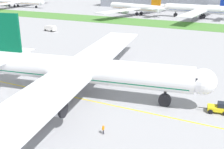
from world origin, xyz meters
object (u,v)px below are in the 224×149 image
ground_crew_wingwalker_port (4,109)px  service_truck_fuel_bowser (50,28)px  airliner_foreground (81,70)px  ground_crew_marshaller_front (103,128)px  pushback_tug (218,108)px  parked_airliner_far_left (18,2)px  parked_airliner_far_centre (137,7)px  parked_airliner_far_right (199,9)px

ground_crew_wingwalker_port → service_truck_fuel_bowser: size_ratio=0.27×
airliner_foreground → ground_crew_marshaller_front: size_ratio=50.40×
pushback_tug → service_truck_fuel_bowser: size_ratio=0.93×
airliner_foreground → parked_airliner_far_left: (-141.02, 130.87, -1.62)m
service_truck_fuel_bowser → parked_airliner_far_left: size_ratio=0.07×
ground_crew_wingwalker_port → parked_airliner_far_left: size_ratio=0.02×
parked_airliner_far_left → ground_crew_wingwalker_port: bearing=-47.5°
pushback_tug → parked_airliner_far_left: 210.77m
service_truck_fuel_bowser → parked_airliner_far_centre: size_ratio=0.08×
ground_crew_marshaller_front → service_truck_fuel_bowser: size_ratio=0.28×
ground_crew_wingwalker_port → parked_airliner_far_right: size_ratio=0.02×
ground_crew_wingwalker_port → parked_airliner_far_left: parked_airliner_far_left is taller
parked_airliner_far_right → ground_crew_marshaller_front: bearing=-86.8°
airliner_foreground → parked_airliner_far_right: (3.48, 129.52, -0.32)m
ground_crew_marshaller_front → parked_airliner_far_right: bearing=93.2°
ground_crew_marshaller_front → service_truck_fuel_bowser: (-63.75, 69.06, 0.43)m
ground_crew_wingwalker_port → ground_crew_marshaller_front: bearing=4.6°
service_truck_fuel_bowser → parked_airliner_far_centre: (16.07, 70.47, 3.41)m
parked_airliner_far_centre → parked_airliner_far_left: bearing=178.3°
parked_airliner_far_left → ground_crew_marshaller_front: bearing=-43.1°
ground_crew_wingwalker_port → parked_airliner_far_right: (12.24, 142.99, 4.51)m
airliner_foreground → parked_airliner_far_centre: size_ratio=1.21×
service_truck_fuel_bowser → parked_airliner_far_left: (-88.67, 73.65, 2.73)m
ground_crew_marshaller_front → parked_airliner_far_right: size_ratio=0.02×
parked_airliner_far_left → parked_airliner_far_centre: 104.79m
ground_crew_wingwalker_port → pushback_tug: bearing=26.3°
ground_crew_wingwalker_port → parked_airliner_far_centre: (-27.53, 141.17, 3.89)m
parked_airliner_far_left → parked_airliner_far_centre: (104.74, -3.17, 0.68)m
parked_airliner_far_right → pushback_tug: bearing=-79.1°
airliner_foreground → parked_airliner_far_right: bearing=88.5°
ground_crew_wingwalker_port → service_truck_fuel_bowser: service_truck_fuel_bowser is taller
parked_airliner_far_left → parked_airliner_far_right: 144.52m
airliner_foreground → ground_crew_marshaller_front: airliner_foreground is taller
airliner_foreground → pushback_tug: 28.39m
service_truck_fuel_bowser → airliner_foreground: bearing=-47.5°
airliner_foreground → ground_crew_wingwalker_port: 16.78m
ground_crew_marshaller_front → parked_airliner_far_centre: parked_airliner_far_centre is taller
parked_airliner_far_right → parked_airliner_far_left: bearing=179.5°
pushback_tug → parked_airliner_far_centre: bearing=117.4°
ground_crew_marshaller_front → parked_airliner_far_right: 141.65m
parked_airliner_far_right → airliner_foreground: bearing=-91.5°
airliner_foreground → parked_airliner_far_left: size_ratio=1.05×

